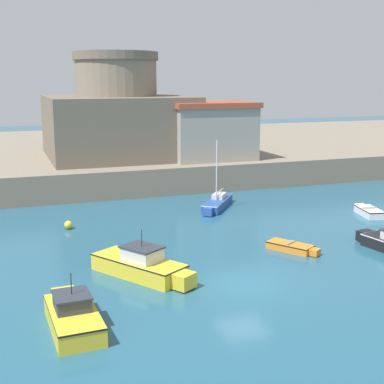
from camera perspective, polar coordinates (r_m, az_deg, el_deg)
name	(u,v)px	position (r m, az deg, el deg)	size (l,w,h in m)	color
ground_plane	(243,282)	(27.51, 5.49, -9.57)	(200.00, 200.00, 0.00)	#235670
quay_seawall	(100,154)	(65.25, -9.78, 4.00)	(120.00, 40.00, 2.45)	gray
motorboat_yellow_0	(141,265)	(28.12, -5.41, -7.78)	(4.51, 5.96, 2.53)	yellow
dinghy_white_1	(369,211)	(42.45, 18.32, -1.96)	(1.83, 3.42, 0.63)	white
dinghy_orange_2	(292,247)	(32.63, 10.59, -5.77)	(2.46, 3.19, 0.53)	orange
sailboat_blue_4	(217,202)	(42.58, 2.72, -1.12)	(4.18, 5.12, 5.42)	#284C9E
motorboat_yellow_5	(73,315)	(23.15, -12.61, -12.65)	(2.05, 5.11, 2.35)	yellow
mooring_buoy	(68,225)	(37.62, -13.05, -3.43)	(0.57, 0.57, 0.57)	yellow
fortress	(117,118)	(54.25, -7.97, 7.79)	(13.65, 13.65, 10.20)	#685E4F
harbor_shed_near_wharf	(208,130)	(52.32, 1.76, 6.63)	(8.29, 6.89, 5.47)	gray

